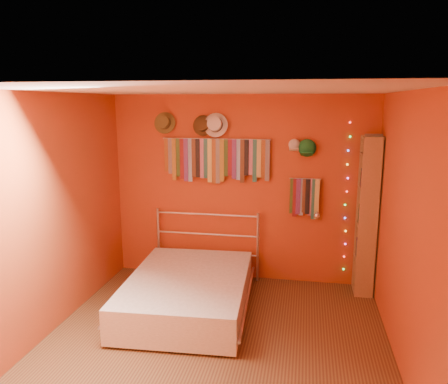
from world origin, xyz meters
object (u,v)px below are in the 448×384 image
Objects in this scene: bookshelf at (371,216)px; reading_lamp at (317,215)px; bed at (188,292)px; tie_rack at (216,158)px.

reading_lamp is at bearing -178.00° from bookshelf.
bed is at bearing -149.66° from reading_lamp.
tie_rack is 4.60× the size of reading_lamp.
bookshelf is 1.00× the size of bed.
bookshelf is (1.99, -0.15, -0.65)m from tie_rack.
tie_rack is 1.78m from bed.
bed is (-1.46, -0.85, -0.78)m from reading_lamp.
tie_rack is at bearing 175.56° from bookshelf.
reading_lamp is 1.86m from bed.
reading_lamp is (1.34, -0.18, -0.66)m from tie_rack.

